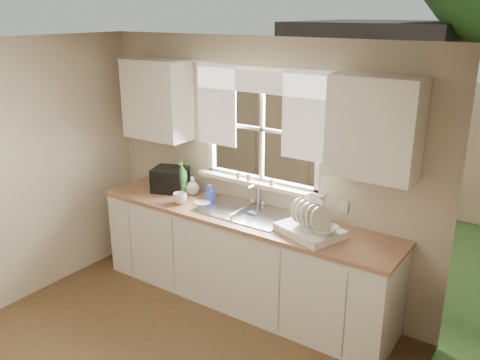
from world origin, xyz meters
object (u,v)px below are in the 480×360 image
Objects in this scene: cup at (180,198)px; dish_rack at (310,226)px; black_appliance at (170,179)px; soap_bottle_a at (182,178)px.

dish_rack is at bearing 11.23° from cup.
cup is at bearing -54.70° from black_appliance.
dish_rack is at bearing -19.67° from soap_bottle_a.
cup is (-1.38, -0.08, -0.02)m from dish_rack.
dish_rack reaches higher than black_appliance.
cup is (0.18, -0.24, -0.11)m from soap_bottle_a.
soap_bottle_a is 2.39× the size of cup.
black_appliance is at bearing 174.97° from dish_rack.
black_appliance reaches higher than cup.
dish_rack is 4.38× the size of cup.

